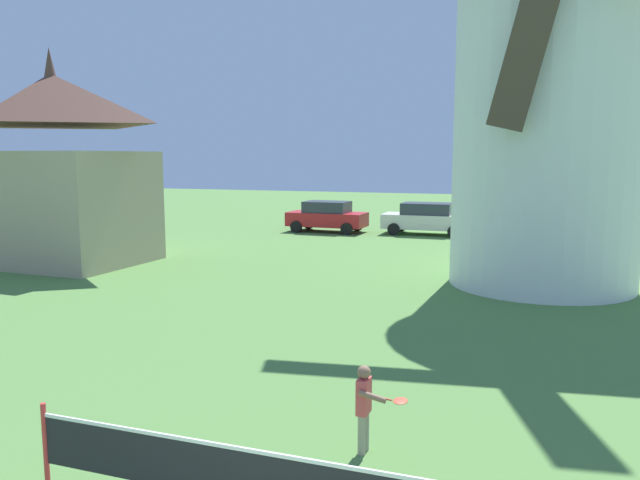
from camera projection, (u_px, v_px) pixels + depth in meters
name	position (u px, v px, depth m)	size (l,w,h in m)	color
windmill	(550.00, 61.00, 17.47)	(9.13, 6.08, 13.54)	white
tennis_net	(253.00, 478.00, 6.02)	(5.21, 0.06, 1.10)	red
player_far	(366.00, 404.00, 7.88)	(0.70, 0.50, 1.17)	#9E937F
parked_car_red	(327.00, 216.00, 31.09)	(4.00, 1.98, 1.56)	red
parked_car_cream	(427.00, 218.00, 30.01)	(4.27, 1.90, 1.56)	silver
chapel	(56.00, 172.00, 21.82)	(6.47, 4.86, 7.60)	tan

